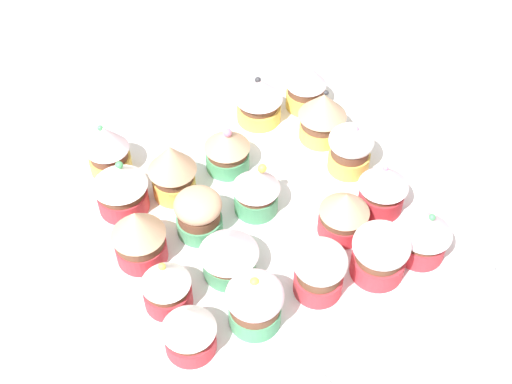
# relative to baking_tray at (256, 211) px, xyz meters

# --- Properties ---
(ground_plane) EXTENTS (1.80, 1.80, 0.03)m
(ground_plane) POSITION_rel_baking_tray_xyz_m (0.00, 0.00, -0.02)
(ground_plane) COLOR #9E9EA3
(baking_tray) EXTENTS (0.41, 0.41, 0.01)m
(baking_tray) POSITION_rel_baking_tray_xyz_m (0.00, 0.00, 0.00)
(baking_tray) COLOR silver
(baking_tray) RESTS_ON ground_plane
(cupcake_0) EXTENTS (0.06, 0.06, 0.07)m
(cupcake_0) POSITION_rel_baking_tray_xyz_m (-0.15, -0.14, 0.04)
(cupcake_0) COLOR #D1333D
(cupcake_0) RESTS_ON baking_tray
(cupcake_1) EXTENTS (0.06, 0.06, 0.07)m
(cupcake_1) POSITION_rel_baking_tray_xyz_m (-0.07, -0.14, 0.04)
(cupcake_1) COLOR #D1333D
(cupcake_1) RESTS_ON baking_tray
(cupcake_2) EXTENTS (0.06, 0.06, 0.07)m
(cupcake_2) POSITION_rel_baking_tray_xyz_m (0.01, -0.14, 0.04)
(cupcake_2) COLOR #EFC651
(cupcake_2) RESTS_ON baking_tray
(cupcake_3) EXTENTS (0.06, 0.06, 0.08)m
(cupcake_3) POSITION_rel_baking_tray_xyz_m (0.07, -0.14, 0.04)
(cupcake_3) COLOR #EFC651
(cupcake_3) RESTS_ON baking_tray
(cupcake_4) EXTENTS (0.06, 0.06, 0.07)m
(cupcake_4) POSITION_rel_baking_tray_xyz_m (0.14, -0.15, 0.04)
(cupcake_4) COLOR #EFC651
(cupcake_4) RESTS_ON baking_tray
(cupcake_5) EXTENTS (0.06, 0.06, 0.07)m
(cupcake_5) POSITION_rel_baking_tray_xyz_m (-0.15, -0.08, 0.04)
(cupcake_5) COLOR #D1333D
(cupcake_5) RESTS_ON baking_tray
(cupcake_6) EXTENTS (0.06, 0.06, 0.06)m
(cupcake_6) POSITION_rel_baking_tray_xyz_m (-0.08, -0.08, 0.04)
(cupcake_6) COLOR #D1333D
(cupcake_6) RESTS_ON baking_tray
(cupcake_7) EXTENTS (0.06, 0.06, 0.07)m
(cupcake_7) POSITION_rel_baking_tray_xyz_m (0.14, -0.08, 0.04)
(cupcake_7) COLOR #EFC651
(cupcake_7) RESTS_ON baking_tray
(cupcake_8) EXTENTS (0.06, 0.06, 0.07)m
(cupcake_8) POSITION_rel_baking_tray_xyz_m (-0.14, -0.01, 0.04)
(cupcake_8) COLOR #D1333D
(cupcake_8) RESTS_ON baking_tray
(cupcake_9) EXTENTS (0.06, 0.06, 0.07)m
(cupcake_9) POSITION_rel_baking_tray_xyz_m (-0.00, -0.00, 0.04)
(cupcake_9) COLOR #4C9E6B
(cupcake_9) RESTS_ON baking_tray
(cupcake_10) EXTENTS (0.06, 0.06, 0.07)m
(cupcake_10) POSITION_rel_baking_tray_xyz_m (0.08, 0.00, 0.04)
(cupcake_10) COLOR #4C9E6B
(cupcake_10) RESTS_ON baking_tray
(cupcake_11) EXTENTS (0.06, 0.06, 0.07)m
(cupcake_11) POSITION_rel_baking_tray_xyz_m (-0.14, 0.07, 0.04)
(cupcake_11) COLOR #4C9E6B
(cupcake_11) RESTS_ON baking_tray
(cupcake_12) EXTENTS (0.07, 0.07, 0.07)m
(cupcake_12) POSITION_rel_baking_tray_xyz_m (-0.07, 0.07, 0.04)
(cupcake_12) COLOR #4C9E6B
(cupcake_12) RESTS_ON baking_tray
(cupcake_13) EXTENTS (0.06, 0.06, 0.06)m
(cupcake_13) POSITION_rel_baking_tray_xyz_m (0.00, 0.08, 0.04)
(cupcake_13) COLOR #4C9E6B
(cupcake_13) RESTS_ON baking_tray
(cupcake_14) EXTENTS (0.06, 0.06, 0.08)m
(cupcake_14) POSITION_rel_baking_tray_xyz_m (0.07, 0.08, 0.05)
(cupcake_14) COLOR #EFC651
(cupcake_14) RESTS_ON baking_tray
(cupcake_15) EXTENTS (0.06, 0.06, 0.07)m
(cupcake_15) POSITION_rel_baking_tray_xyz_m (-0.14, 0.15, 0.04)
(cupcake_15) COLOR #D1333D
(cupcake_15) RESTS_ON baking_tray
(cupcake_16) EXTENTS (0.05, 0.05, 0.07)m
(cupcake_16) POSITION_rel_baking_tray_xyz_m (-0.08, 0.15, 0.04)
(cupcake_16) COLOR #D1333D
(cupcake_16) RESTS_ON baking_tray
(cupcake_17) EXTENTS (0.06, 0.06, 0.08)m
(cupcake_17) POSITION_rel_baking_tray_xyz_m (-0.01, 0.15, 0.05)
(cupcake_17) COLOR #D1333D
(cupcake_17) RESTS_ON baking_tray
(cupcake_18) EXTENTS (0.07, 0.07, 0.07)m
(cupcake_18) POSITION_rel_baking_tray_xyz_m (0.08, 0.14, 0.04)
(cupcake_18) COLOR #D1333D
(cupcake_18) RESTS_ON baking_tray
(cupcake_19) EXTENTS (0.05, 0.05, 0.08)m
(cupcake_19) POSITION_rel_baking_tray_xyz_m (0.14, 0.14, 0.04)
(cupcake_19) COLOR #EFC651
(cupcake_19) RESTS_ON baking_tray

